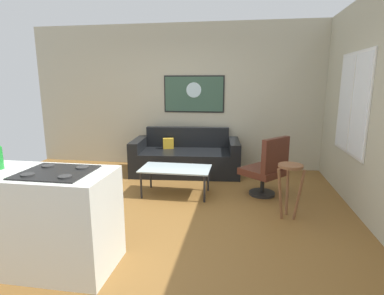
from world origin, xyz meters
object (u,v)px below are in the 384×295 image
object	(u,v)px
couch	(186,158)
bar_stool	(290,178)
coffee_table	(176,170)
wall_painting	(194,94)
armchair	(267,168)

from	to	relation	value
couch	bar_stool	world-z (taller)	couch
couch	coffee_table	distance (m)	1.18
wall_painting	armchair	bearing A→B (deg)	-48.65
couch	bar_stool	xyz separation A→B (m)	(1.63, -1.75, 0.24)
couch	wall_painting	bearing A→B (deg)	82.41
bar_stool	wall_painting	size ratio (longest dim) A/B	0.58
bar_stool	wall_painting	bearing A→B (deg)	124.56
coffee_table	bar_stool	world-z (taller)	bar_stool
armchair	bar_stool	size ratio (longest dim) A/B	1.30
wall_painting	couch	bearing A→B (deg)	-97.59
coffee_table	wall_painting	xyz separation A→B (m)	(0.01, 1.68, 1.07)
coffee_table	bar_stool	distance (m)	1.68
wall_painting	coffee_table	bearing A→B (deg)	-90.44
coffee_table	wall_painting	world-z (taller)	wall_painting
coffee_table	armchair	world-z (taller)	armchair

